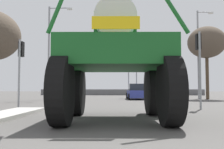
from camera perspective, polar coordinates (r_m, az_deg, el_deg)
The scene contains 11 objects.
ground_plane at distance 20.76m, azimuth 1.81°, elevation -6.18°, with size 120.00×120.00×0.00m, color #4C4947.
oversize_sprayer at distance 8.74m, azimuth 0.74°, elevation 2.94°, with size 4.13×5.32×4.29m.
sedan_ahead at distance 24.59m, azimuth 5.69°, elevation -4.03°, with size 2.07×4.19×1.52m.
traffic_signal_near_left at distance 14.54m, azimuth -20.27°, elevation 3.57°, with size 0.24×0.54×3.77m.
traffic_signal_near_right at distance 14.00m, azimuth 19.34°, elevation 4.76°, with size 0.24×0.54×4.09m.
traffic_signal_far_left at distance 26.95m, azimuth 3.82°, elevation 0.58°, with size 0.24×0.55×3.90m.
traffic_signal_far_right at distance 26.99m, azimuth 5.63°, elevation 0.92°, with size 0.24×0.55×4.12m.
streetlight_far_left at distance 24.27m, azimuth -13.93°, elevation 6.06°, with size 2.31×0.24×8.87m.
streetlight_far_right at distance 27.46m, azimuth 19.42°, elevation 5.31°, with size 1.71×0.24×9.22m.
bare_tree_right at distance 26.69m, azimuth 20.92°, elevation 6.86°, with size 3.71×3.71×7.25m.
roadside_barrier at distance 38.01m, azimuth 2.21°, elevation -4.11°, with size 25.02×0.24×0.90m, color #59595B.
Camera 1 is at (0.32, -2.73, 1.11)m, focal length 39.74 mm.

